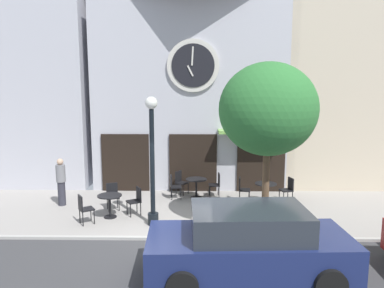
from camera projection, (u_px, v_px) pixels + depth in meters
The scene contains 19 objects.
ground_plane at pixel (165, 243), 9.51m from camera, with size 29.26×10.02×0.13m.
clock_building at pixel (194, 62), 14.96m from camera, with size 8.11×3.94×9.97m.
neighbor_building_left at pixel (27, 30), 15.72m from camera, with size 5.92×4.34×13.34m.
neighbor_building_right at pixel (357, 23), 15.55m from camera, with size 6.77×4.54×13.86m.
street_lamp at pixel (152, 161), 10.47m from camera, with size 0.36×0.36×3.83m.
street_tree at pixel (268, 110), 9.73m from camera, with size 2.70×2.43×4.78m.
cafe_table_center at pixel (110, 201), 11.31m from camera, with size 0.77×0.77×0.73m.
cafe_table_center_right at pixel (196, 184), 13.39m from camera, with size 0.79×0.79×0.73m.
cafe_table_near_curb at pixel (266, 188), 12.78m from camera, with size 0.77×0.77×0.72m.
cafe_chair_by_entrance at pixel (288, 188), 12.86m from camera, with size 0.48×0.48×0.90m.
cafe_chair_corner at pixel (136, 199), 11.56m from camera, with size 0.55×0.55×0.90m.
cafe_chair_near_tree at pixel (112, 194), 12.07m from camera, with size 0.52×0.52×0.90m.
cafe_chair_near_lamp at pixel (242, 188), 12.90m from camera, with size 0.44×0.44×0.90m.
cafe_chair_facing_street at pixel (216, 183), 13.56m from camera, with size 0.42×0.42×0.90m.
cafe_chair_under_awning at pixel (180, 181), 13.91m from camera, with size 0.55×0.55×0.90m.
cafe_chair_mid_row at pixel (174, 185), 13.30m from camera, with size 0.46×0.46×0.90m.
cafe_chair_facing_wall at pixel (84, 207), 10.74m from camera, with size 0.55×0.55×0.90m.
pedestrian_grey at pixel (61, 181), 12.48m from camera, with size 0.39×0.39×1.67m.
parked_car_navy at pixel (248, 244), 7.62m from camera, with size 4.38×2.17×1.55m.
Camera 1 is at (0.86, -9.14, 3.99)m, focal length 33.40 mm.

